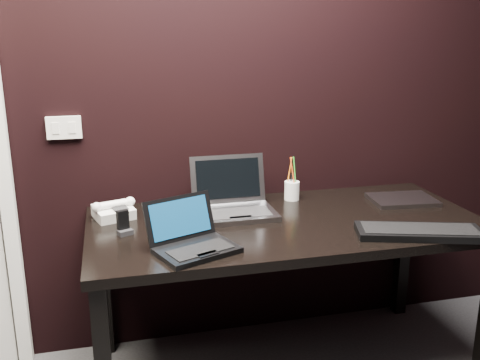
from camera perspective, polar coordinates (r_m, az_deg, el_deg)
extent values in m
plane|color=black|center=(2.52, -4.24, 10.26)|extent=(4.00, 0.00, 4.00)
cube|color=white|center=(2.54, -24.07, 2.70)|extent=(0.06, 0.05, 2.11)
cube|color=silver|center=(2.51, -18.27, 5.33)|extent=(0.15, 0.02, 0.10)
cube|color=silver|center=(2.50, -19.08, 5.23)|extent=(0.03, 0.01, 0.05)
cube|color=silver|center=(2.49, -17.48, 5.35)|extent=(0.03, 0.01, 0.05)
cube|color=black|center=(2.35, 5.01, -4.75)|extent=(1.70, 0.80, 0.04)
cube|color=black|center=(2.70, -14.34, -10.91)|extent=(0.06, 0.06, 0.70)
cube|color=black|center=(3.10, 16.95, -7.55)|extent=(0.06, 0.06, 0.70)
cube|color=black|center=(2.00, -4.60, -7.48)|extent=(0.34, 0.29, 0.02)
cube|color=black|center=(1.98, -4.25, -7.39)|extent=(0.26, 0.19, 0.00)
cube|color=black|center=(1.94, -3.45, -7.88)|extent=(0.09, 0.06, 0.00)
cube|color=black|center=(2.07, -6.45, -4.03)|extent=(0.29, 0.16, 0.16)
cube|color=#0A2D4E|center=(2.06, -6.37, -4.02)|extent=(0.25, 0.13, 0.13)
cube|color=#949499|center=(2.37, -0.45, -3.60)|extent=(0.35, 0.25, 0.02)
cube|color=black|center=(2.34, -0.27, -3.52)|extent=(0.29, 0.14, 0.00)
cube|color=#A1A0A5|center=(2.28, 0.13, -4.04)|extent=(0.10, 0.04, 0.00)
cube|color=#A2A3A8|center=(2.48, -1.31, 0.14)|extent=(0.35, 0.07, 0.22)
cube|color=black|center=(2.48, -1.28, 0.14)|extent=(0.30, 0.05, 0.18)
cube|color=black|center=(2.27, 18.57, -5.29)|extent=(0.52, 0.31, 0.03)
cube|color=black|center=(2.27, 18.60, -4.92)|extent=(0.47, 0.26, 0.00)
cube|color=#98989E|center=(2.69, 16.91, -2.02)|extent=(0.32, 0.24, 0.02)
cube|color=silver|center=(2.41, -13.33, -3.39)|extent=(0.20, 0.19, 0.07)
cylinder|color=white|center=(2.39, -13.32, -2.55)|extent=(0.15, 0.08, 0.03)
sphere|color=silver|center=(2.37, -15.03, -2.83)|extent=(0.06, 0.06, 0.04)
sphere|color=white|center=(2.41, -11.64, -2.28)|extent=(0.06, 0.06, 0.04)
cube|color=black|center=(2.37, -12.65, -2.95)|extent=(0.07, 0.06, 0.01)
cube|color=black|center=(2.21, -12.39, -4.41)|extent=(0.05, 0.04, 0.10)
cube|color=black|center=(2.21, -12.16, -5.47)|extent=(0.07, 0.06, 0.02)
cylinder|color=silver|center=(2.61, 5.55, -1.13)|extent=(0.09, 0.09, 0.09)
cylinder|color=orange|center=(2.58, 5.32, 1.00)|extent=(0.02, 0.02, 0.14)
cylinder|color=green|center=(2.58, 5.84, 0.99)|extent=(0.02, 0.02, 0.14)
cylinder|color=black|center=(2.59, 5.55, 1.06)|extent=(0.01, 0.01, 0.14)
cylinder|color=#C84012|center=(2.57, 5.61, 0.93)|extent=(0.02, 0.03, 0.14)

